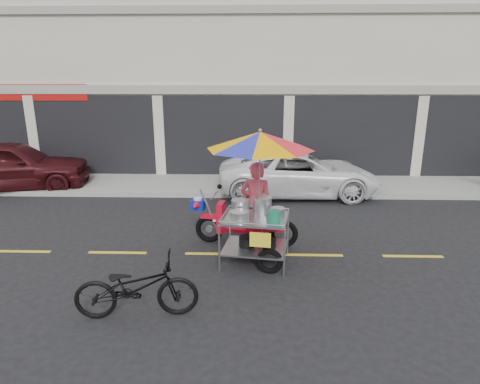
{
  "coord_description": "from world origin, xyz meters",
  "views": [
    {
      "loc": [
        -1.26,
        -7.5,
        3.43
      ],
      "look_at": [
        -1.5,
        0.6,
        1.15
      ],
      "focal_mm": 30.0,
      "sensor_mm": 36.0,
      "label": 1
    }
  ],
  "objects_px": {
    "maroon_sedan": "(10,166)",
    "near_bicycle": "(136,287)",
    "food_vendor_rig": "(257,177)",
    "white_pickup": "(299,173)"
  },
  "relations": [
    {
      "from": "maroon_sedan",
      "to": "near_bicycle",
      "type": "xyz_separation_m",
      "value": [
        5.95,
        -6.94,
        -0.33
      ]
    },
    {
      "from": "food_vendor_rig",
      "to": "maroon_sedan",
      "type": "bearing_deg",
      "value": 157.03
    },
    {
      "from": "maroon_sedan",
      "to": "food_vendor_rig",
      "type": "xyz_separation_m",
      "value": [
        7.74,
        -4.72,
        0.82
      ]
    },
    {
      "from": "white_pickup",
      "to": "maroon_sedan",
      "type": "bearing_deg",
      "value": 87.55
    },
    {
      "from": "white_pickup",
      "to": "near_bicycle",
      "type": "relative_size",
      "value": 2.67
    },
    {
      "from": "maroon_sedan",
      "to": "near_bicycle",
      "type": "distance_m",
      "value": 9.15
    },
    {
      "from": "near_bicycle",
      "to": "food_vendor_rig",
      "type": "bearing_deg",
      "value": -45.72
    },
    {
      "from": "food_vendor_rig",
      "to": "white_pickup",
      "type": "bearing_deg",
      "value": 81.64
    },
    {
      "from": "maroon_sedan",
      "to": "near_bicycle",
      "type": "relative_size",
      "value": 2.61
    },
    {
      "from": "maroon_sedan",
      "to": "food_vendor_rig",
      "type": "bearing_deg",
      "value": -134.25
    }
  ]
}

